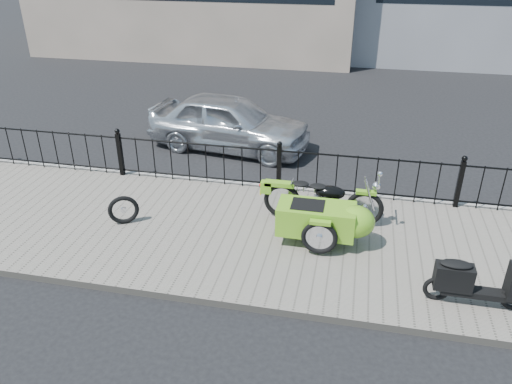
% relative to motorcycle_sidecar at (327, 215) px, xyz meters
% --- Properties ---
extents(ground, '(120.00, 120.00, 0.00)m').
position_rel_motorcycle_sidecar_xyz_m(ground, '(-1.12, 0.41, -0.59)').
color(ground, black).
rests_on(ground, ground).
extents(sidewalk, '(30.00, 3.80, 0.12)m').
position_rel_motorcycle_sidecar_xyz_m(sidewalk, '(-1.12, -0.09, -0.53)').
color(sidewalk, slate).
rests_on(sidewalk, ground).
extents(curb, '(30.00, 0.10, 0.12)m').
position_rel_motorcycle_sidecar_xyz_m(curb, '(-1.12, 1.85, -0.53)').
color(curb, gray).
rests_on(curb, ground).
extents(iron_fence, '(14.11, 0.11, 1.08)m').
position_rel_motorcycle_sidecar_xyz_m(iron_fence, '(-1.12, 1.71, -0.01)').
color(iron_fence, black).
rests_on(iron_fence, sidewalk).
extents(motorcycle_sidecar, '(2.28, 1.48, 0.98)m').
position_rel_motorcycle_sidecar_xyz_m(motorcycle_sidecar, '(0.00, 0.00, 0.00)').
color(motorcycle_sidecar, black).
rests_on(motorcycle_sidecar, sidewalk).
extents(scooter, '(1.44, 0.42, 0.98)m').
position_rel_motorcycle_sidecar_xyz_m(scooter, '(2.12, -1.29, -0.10)').
color(scooter, black).
rests_on(scooter, sidewalk).
extents(spare_tire, '(0.53, 0.34, 0.56)m').
position_rel_motorcycle_sidecar_xyz_m(spare_tire, '(-3.66, -0.23, -0.20)').
color(spare_tire, black).
rests_on(spare_tire, sidewalk).
extents(sedan_car, '(4.24, 2.20, 1.38)m').
position_rel_motorcycle_sidecar_xyz_m(sedan_car, '(-2.77, 3.96, 0.10)').
color(sedan_car, silver).
rests_on(sedan_car, ground).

